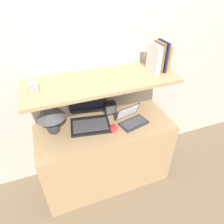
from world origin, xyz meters
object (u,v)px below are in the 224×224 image
Objects in this scene: table_lamp at (50,113)px; laptop_large at (89,118)px; book_white at (154,58)px; router_box at (110,108)px; computer_mouse at (114,128)px; book_brown at (159,57)px; laptop_small at (132,119)px; book_navy at (162,56)px; shelf_gadget at (34,87)px; book_orange at (165,58)px.

table_lamp is 0.37m from laptop_large.
router_box is at bearing 161.90° from book_white.
router_box is (0.23, 0.08, 0.01)m from laptop_large.
book_brown is at bearing 16.63° from computer_mouse.
book_navy is at bearing 17.86° from laptop_small.
laptop_large is at bearing 5.45° from table_lamp.
laptop_large is 0.59m from shelf_gadget.
laptop_large is at bearing 176.70° from book_brown.
laptop_large is 3.39× the size of router_box.
book_navy reaches higher than book_brown.
book_orange is 1.11m from shelf_gadget.
book_white is at bearing 180.00° from book_navy.
laptop_large is 0.86m from book_navy.
book_white reaches higher than table_lamp.
laptop_small is 0.63m from book_navy.
shelf_gadget is at bearing 172.90° from laptop_small.
table_lamp is 2.54× the size of computer_mouse.
table_lamp reaches higher than computer_mouse.
laptop_large is 6.30× the size of shelf_gadget.
book_navy is 0.04m from book_brown.
book_orange reaches higher than laptop_small.
book_navy is at bearing 180.00° from book_orange.
table_lamp is 1.04m from book_brown.
laptop_small is at bearing -159.95° from book_brown.
book_brown reaches higher than laptop_small.
book_orange reaches higher than table_lamp.
shelf_gadget is at bearing 180.00° from book_brown.
book_orange is (0.71, -0.04, 0.50)m from laptop_large.
shelf_gadget is at bearing 166.59° from computer_mouse.
router_box is 0.56× the size of book_orange.
router_box is 0.77m from shelf_gadget.
book_orange is (0.48, -0.12, 0.50)m from router_box.
book_brown is at bearing 0.00° from book_white.
book_white is 3.68× the size of shelf_gadget.
book_navy is 1.08m from shelf_gadget.
laptop_large is at bearing 176.87° from book_navy.
laptop_small is at bearing -56.23° from router_box.
shelf_gadget is (-0.78, 0.10, 0.45)m from laptop_small.
book_orange is at bearing 14.64° from computer_mouse.
book_white is at bearing 180.00° from book_orange.
laptop_small is at bearing -163.72° from book_orange.
laptop_large reaches higher than laptop_small.
book_navy is at bearing -0.29° from table_lamp.
laptop_large is 1.71× the size of book_white.
shelf_gadget is (-1.04, 0.00, -0.09)m from book_brown.
book_white is (0.59, -0.04, 0.51)m from laptop_large.
book_brown is (0.64, -0.04, 0.52)m from laptop_large.
book_navy is at bearing -14.95° from router_box.
book_brown is at bearing 180.00° from book_navy.
book_navy reaches higher than book_white.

